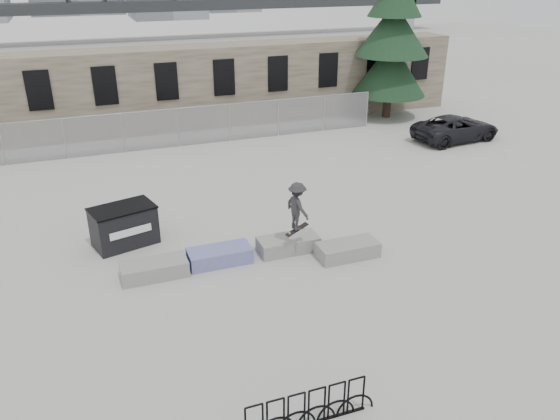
% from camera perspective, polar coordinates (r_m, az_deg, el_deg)
% --- Properties ---
extents(ground, '(120.00, 120.00, 0.00)m').
position_cam_1_polar(ground, '(17.91, -2.76, -4.89)').
color(ground, '#AAAAA5').
rests_on(ground, ground).
extents(stone_wall, '(36.00, 2.58, 4.50)m').
position_cam_1_polar(stone_wall, '(32.15, -12.05, 12.28)').
color(stone_wall, '#635949').
rests_on(stone_wall, ground).
extents(chainlink_fence, '(22.06, 0.06, 2.02)m').
position_cam_1_polar(chainlink_fence, '(28.84, -10.60, 8.52)').
color(chainlink_fence, gray).
rests_on(chainlink_fence, ground).
extents(planter_far_left, '(2.00, 0.90, 0.50)m').
position_cam_1_polar(planter_far_left, '(17.13, -13.00, -5.97)').
color(planter_far_left, gray).
rests_on(planter_far_left, ground).
extents(planter_center_left, '(2.00, 0.90, 0.50)m').
position_cam_1_polar(planter_center_left, '(17.53, -6.33, -4.70)').
color(planter_center_left, '#383DA9').
rests_on(planter_center_left, ground).
extents(planter_center_right, '(2.00, 0.90, 0.50)m').
position_cam_1_polar(planter_center_right, '(18.11, 0.86, -3.53)').
color(planter_center_right, gray).
rests_on(planter_center_right, ground).
extents(planter_offset, '(2.00, 0.90, 0.50)m').
position_cam_1_polar(planter_offset, '(17.90, 7.08, -4.09)').
color(planter_offset, gray).
rests_on(planter_offset, ground).
extents(dumpster, '(2.33, 1.75, 1.36)m').
position_cam_1_polar(dumpster, '(19.09, -15.99, -1.58)').
color(dumpster, black).
rests_on(dumpster, ground).
extents(bike_rack, '(3.14, 0.08, 0.90)m').
position_cam_1_polar(bike_rack, '(11.90, 2.80, -20.07)').
color(bike_rack, black).
rests_on(bike_rack, ground).
extents(spruce_tree, '(4.40, 4.40, 11.50)m').
position_cam_1_polar(spruce_tree, '(34.10, 11.71, 17.68)').
color(spruce_tree, '#38281E').
rests_on(spruce_tree, ground).
extents(truss_bridge, '(70.00, 3.00, 9.80)m').
position_cam_1_polar(truss_bridge, '(71.56, -9.28, 20.50)').
color(truss_bridge, '#2D3033').
rests_on(truss_bridge, ground).
extents(suv, '(5.07, 2.72, 1.35)m').
position_cam_1_polar(suv, '(30.97, 17.91, 8.16)').
color(suv, black).
rests_on(suv, ground).
extents(skateboarder, '(0.81, 1.12, 1.75)m').
position_cam_1_polar(skateboarder, '(17.04, 1.81, 0.38)').
color(skateboarder, '#2A2A2D').
rests_on(skateboarder, ground).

